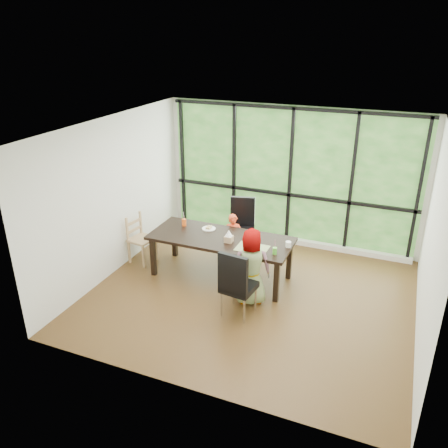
{
  "coord_description": "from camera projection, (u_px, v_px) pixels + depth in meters",
  "views": [
    {
      "loc": [
        1.99,
        -6.0,
        4.01
      ],
      "look_at": [
        -0.58,
        0.28,
        1.05
      ],
      "focal_mm": 36.49,
      "sensor_mm": 36.0,
      "label": 1
    }
  ],
  "objects": [
    {
      "name": "crepe_rolls_near",
      "position": [
        252.0,
        247.0,
        7.23
      ],
      "size": [
        0.1,
        0.12,
        0.04
      ],
      "primitive_type": null,
      "color": "tan",
      "rests_on": "plate_near"
    },
    {
      "name": "straw_pink",
      "position": [
        275.0,
        245.0,
        7.02
      ],
      "size": [
        0.01,
        0.04,
        0.2
      ],
      "primitive_type": "cylinder",
      "rotation": [
        0.14,
        0.0,
        0.0
      ],
      "color": "pink",
      "rests_on": "green_cup"
    },
    {
      "name": "chair_end_beech",
      "position": [
        142.0,
        239.0,
        8.27
      ],
      "size": [
        0.46,
        0.48,
        0.9
      ],
      "primitive_type": "cube",
      "rotation": [
        0.0,
        0.0,
        1.41
      ],
      "color": "#A47E57",
      "rests_on": "ground"
    },
    {
      "name": "window_sill",
      "position": [
        286.0,
        239.0,
        9.19
      ],
      "size": [
        4.8,
        0.12,
        0.1
      ],
      "primitive_type": "cube",
      "color": "silver",
      "rests_on": "ground"
    },
    {
      "name": "chair_window_leather",
      "position": [
        241.0,
        228.0,
        8.53
      ],
      "size": [
        0.56,
        0.56,
        1.08
      ],
      "primitive_type": "cube",
      "rotation": [
        0.0,
        0.0,
        0.24
      ],
      "color": "black",
      "rests_on": "ground"
    },
    {
      "name": "green_cup",
      "position": [
        275.0,
        251.0,
        7.06
      ],
      "size": [
        0.07,
        0.07,
        0.11
      ],
      "primitive_type": "cylinder",
      "color": "#56C136",
      "rests_on": "dining_table"
    },
    {
      "name": "window_mullions",
      "position": [
        290.0,
        177.0,
        8.7
      ],
      "size": [
        4.8,
        0.06,
        2.65
      ],
      "primitive_type": null,
      "color": "black",
      "rests_on": "back_wall"
    },
    {
      "name": "straw_white",
      "position": [
        184.0,
        217.0,
        8.02
      ],
      "size": [
        0.01,
        0.04,
        0.2
      ],
      "primitive_type": "cylinder",
      "rotation": [
        0.14,
        0.0,
        0.0
      ],
      "color": "white",
      "rests_on": "orange_cup"
    },
    {
      "name": "crepe_rolls_far",
      "position": [
        209.0,
        227.0,
        7.94
      ],
      "size": [
        0.1,
        0.12,
        0.04
      ],
      "primitive_type": null,
      "color": "tan",
      "rests_on": "plate_far"
    },
    {
      "name": "chair_interior_leather",
      "position": [
        239.0,
        282.0,
        6.7
      ],
      "size": [
        0.51,
        0.51,
        1.08
      ],
      "primitive_type": "cube",
      "rotation": [
        0.0,
        0.0,
        3.02
      ],
      "color": "black",
      "rests_on": "ground"
    },
    {
      "name": "white_mug",
      "position": [
        288.0,
        244.0,
        7.29
      ],
      "size": [
        0.09,
        0.09,
        0.09
      ],
      "primitive_type": "cylinder",
      "color": "white",
      "rests_on": "dining_table"
    },
    {
      "name": "dining_table",
      "position": [
        221.0,
        257.0,
        7.8
      ],
      "size": [
        2.5,
        1.23,
        0.75
      ],
      "primitive_type": "cube",
      "rotation": [
        0.0,
        0.0,
        0.1
      ],
      "color": "black",
      "rests_on": "ground"
    },
    {
      "name": "plate_near",
      "position": [
        252.0,
        248.0,
        7.24
      ],
      "size": [
        0.23,
        0.23,
        0.01
      ],
      "primitive_type": "cylinder",
      "color": "white",
      "rests_on": "dining_table"
    },
    {
      "name": "foliage_backdrop",
      "position": [
        290.0,
        177.0,
        8.74
      ],
      "size": [
        4.8,
        0.02,
        2.65
      ],
      "primitive_type": "cube",
      "color": "#20461A",
      "rests_on": "back_wall"
    },
    {
      "name": "child_toddler",
      "position": [
        233.0,
        239.0,
        8.26
      ],
      "size": [
        0.4,
        0.33,
        0.93
      ],
      "primitive_type": "imported",
      "rotation": [
        0.0,
        0.0,
        0.37
      ],
      "color": "#EC4521",
      "rests_on": "ground"
    },
    {
      "name": "plate_far",
      "position": [
        209.0,
        229.0,
        7.95
      ],
      "size": [
        0.24,
        0.24,
        0.01
      ],
      "primitive_type": "cylinder",
      "color": "white",
      "rests_on": "dining_table"
    },
    {
      "name": "orange_cup",
      "position": [
        184.0,
        222.0,
        8.06
      ],
      "size": [
        0.08,
        0.08,
        0.13
      ],
      "primitive_type": "cylinder",
      "color": "orange",
      "rests_on": "dining_table"
    },
    {
      "name": "placemat",
      "position": [
        252.0,
        248.0,
        7.26
      ],
      "size": [
        0.51,
        0.37,
        0.01
      ],
      "primitive_type": "cube",
      "color": "tan",
      "rests_on": "dining_table"
    },
    {
      "name": "tissue_box",
      "position": [
        229.0,
        239.0,
        7.45
      ],
      "size": [
        0.13,
        0.13,
        0.11
      ],
      "primitive_type": "cube",
      "color": "tan",
      "rests_on": "dining_table"
    },
    {
      "name": "child_older",
      "position": [
        250.0,
        266.0,
        6.98
      ],
      "size": [
        0.71,
        0.6,
        1.24
      ],
      "primitive_type": "imported",
      "rotation": [
        0.0,
        0.0,
        3.54
      ],
      "color": "slate",
      "rests_on": "ground"
    },
    {
      "name": "tissue",
      "position": [
        229.0,
        233.0,
        7.41
      ],
      "size": [
        0.12,
        0.12,
        0.11
      ],
      "primitive_type": "cone",
      "color": "white",
      "rests_on": "tissue_box"
    },
    {
      "name": "back_wall",
      "position": [
        291.0,
        177.0,
        8.75
      ],
      "size": [
        5.0,
        0.0,
        5.0
      ],
      "primitive_type": "plane",
      "rotation": [
        1.57,
        0.0,
        0.0
      ],
      "color": "silver",
      "rests_on": "ground"
    },
    {
      "name": "ground",
      "position": [
        251.0,
        295.0,
        7.38
      ],
      "size": [
        5.0,
        5.0,
        0.0
      ],
      "primitive_type": "plane",
      "color": "black",
      "rests_on": "ground"
    }
  ]
}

